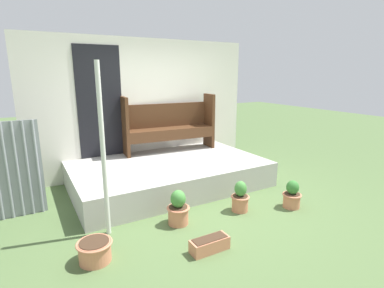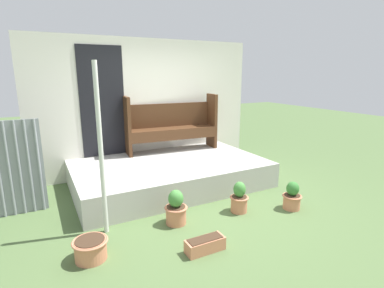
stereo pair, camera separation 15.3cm
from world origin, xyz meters
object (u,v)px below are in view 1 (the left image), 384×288
(flower_pot_left, at_px, (95,250))
(flower_pot_right, at_px, (240,198))
(support_post, at_px, (103,152))
(bench, at_px, (169,123))
(planter_box_rect, at_px, (210,244))
(flower_pot_middle, at_px, (178,209))
(flower_pot_far_right, at_px, (292,196))

(flower_pot_left, bearing_deg, flower_pot_right, 4.80)
(support_post, xyz_separation_m, bench, (1.75, 1.86, -0.07))
(support_post, height_order, planter_box_rect, support_post)
(support_post, bearing_deg, planter_box_rect, -46.98)
(flower_pot_left, relative_size, flower_pot_middle, 0.80)
(flower_pot_middle, height_order, flower_pot_right, flower_pot_middle)
(bench, distance_m, planter_box_rect, 3.07)
(flower_pot_middle, bearing_deg, planter_box_rect, -88.50)
(bench, height_order, planter_box_rect, bench)
(flower_pot_left, xyz_separation_m, planter_box_rect, (1.16, -0.45, -0.05))
(bench, distance_m, flower_pot_far_right, 2.72)
(flower_pot_far_right, bearing_deg, flower_pot_middle, 166.85)
(planter_box_rect, bearing_deg, support_post, 133.02)
(flower_pot_left, bearing_deg, planter_box_rect, -21.09)
(flower_pot_left, distance_m, flower_pot_far_right, 2.84)
(flower_pot_far_right, bearing_deg, support_post, 166.47)
(flower_pot_far_right, height_order, planter_box_rect, flower_pot_far_right)
(support_post, relative_size, flower_pot_middle, 4.44)
(bench, bearing_deg, flower_pot_middle, -108.36)
(bench, distance_m, flower_pot_right, 2.32)
(support_post, relative_size, planter_box_rect, 4.64)
(support_post, xyz_separation_m, flower_pot_far_right, (2.56, -0.62, -0.87))
(support_post, distance_m, bench, 2.55)
(planter_box_rect, bearing_deg, flower_pot_left, 158.91)
(flower_pot_left, distance_m, planter_box_rect, 1.25)
(flower_pot_middle, distance_m, flower_pot_far_right, 1.74)
(flower_pot_left, distance_m, flower_pot_middle, 1.18)
(support_post, relative_size, bench, 1.14)
(support_post, relative_size, flower_pot_right, 4.62)
(bench, bearing_deg, planter_box_rect, -102.46)
(flower_pot_left, height_order, flower_pot_far_right, flower_pot_far_right)
(support_post, distance_m, flower_pot_far_right, 2.78)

